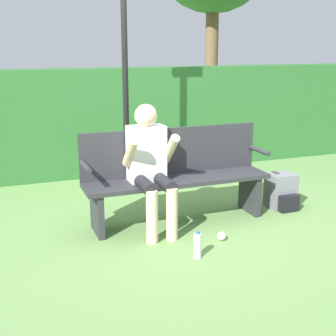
{
  "coord_description": "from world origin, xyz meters",
  "views": [
    {
      "loc": [
        -1.76,
        -4.31,
        1.83
      ],
      "look_at": [
        -0.15,
        -0.1,
        0.63
      ],
      "focal_mm": 50.0,
      "sensor_mm": 36.0,
      "label": 1
    }
  ],
  "objects_px": {
    "signpost": "(125,54)",
    "backpack": "(282,192)",
    "park_bench": "(176,174)",
    "person_seated": "(150,162)",
    "water_bottle": "(197,245)"
  },
  "relations": [
    {
      "from": "water_bottle",
      "to": "park_bench",
      "type": "bearing_deg",
      "value": 80.06
    },
    {
      "from": "park_bench",
      "to": "backpack",
      "type": "height_order",
      "value": "park_bench"
    },
    {
      "from": "park_bench",
      "to": "water_bottle",
      "type": "relative_size",
      "value": 8.03
    },
    {
      "from": "water_bottle",
      "to": "person_seated",
      "type": "bearing_deg",
      "value": 101.84
    },
    {
      "from": "backpack",
      "to": "water_bottle",
      "type": "distance_m",
      "value": 1.68
    },
    {
      "from": "person_seated",
      "to": "backpack",
      "type": "xyz_separation_m",
      "value": [
        1.61,
        0.06,
        -0.52
      ]
    },
    {
      "from": "park_bench",
      "to": "person_seated",
      "type": "distance_m",
      "value": 0.41
    },
    {
      "from": "backpack",
      "to": "water_bottle",
      "type": "height_order",
      "value": "backpack"
    },
    {
      "from": "backpack",
      "to": "signpost",
      "type": "distance_m",
      "value": 2.41
    },
    {
      "from": "water_bottle",
      "to": "signpost",
      "type": "bearing_deg",
      "value": 91.87
    },
    {
      "from": "signpost",
      "to": "backpack",
      "type": "bearing_deg",
      "value": -36.43
    },
    {
      "from": "backpack",
      "to": "signpost",
      "type": "relative_size",
      "value": 0.13
    },
    {
      "from": "person_seated",
      "to": "signpost",
      "type": "distance_m",
      "value": 1.55
    },
    {
      "from": "park_bench",
      "to": "person_seated",
      "type": "relative_size",
      "value": 1.56
    },
    {
      "from": "park_bench",
      "to": "signpost",
      "type": "xyz_separation_m",
      "value": [
        -0.23,
        1.04,
        1.2
      ]
    }
  ]
}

